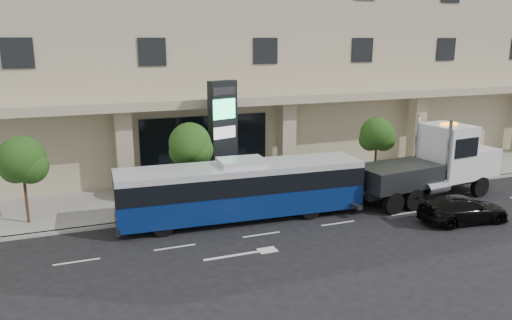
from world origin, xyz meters
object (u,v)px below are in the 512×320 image
at_px(city_bus, 242,189).
at_px(tow_truck, 434,165).
at_px(signage_pylon, 223,138).
at_px(black_sedan, 463,209).

distance_m(city_bus, tow_truck, 11.16).
xyz_separation_m(city_bus, tow_truck, (11.14, -0.59, 0.34)).
relative_size(tow_truck, signage_pylon, 1.59).
bearing_deg(city_bus, black_sedan, -20.37).
xyz_separation_m(tow_truck, signage_pylon, (-10.93, 4.20, 1.50)).
bearing_deg(city_bus, signage_pylon, 89.80).
relative_size(city_bus, signage_pylon, 1.91).
distance_m(tow_truck, signage_pylon, 11.81).
bearing_deg(signage_pylon, city_bus, -110.13).
bearing_deg(tow_truck, black_sedan, -114.45).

